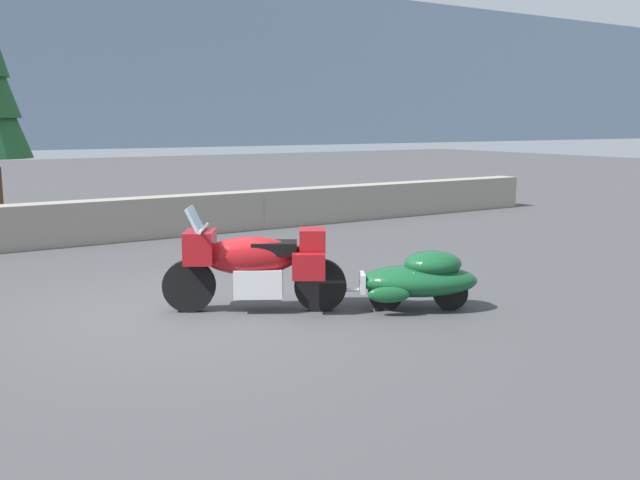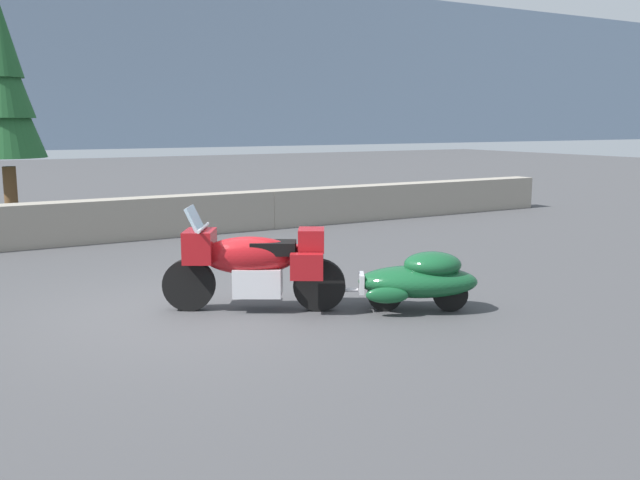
# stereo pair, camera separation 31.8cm
# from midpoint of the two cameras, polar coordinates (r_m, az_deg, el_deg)

# --- Properties ---
(ground_plane) EXTENTS (80.00, 80.00, 0.00)m
(ground_plane) POSITION_cam_midpoint_polar(r_m,az_deg,el_deg) (8.88, -11.80, -5.95)
(ground_plane) COLOR #424244
(stone_guard_wall) EXTENTS (24.00, 0.63, 0.84)m
(stone_guard_wall) POSITION_cam_midpoint_polar(r_m,az_deg,el_deg) (14.40, -19.55, 1.34)
(stone_guard_wall) COLOR gray
(stone_guard_wall) RESTS_ON ground
(touring_motorcycle) EXTENTS (2.06, 1.43, 1.33)m
(touring_motorcycle) POSITION_cam_midpoint_polar(r_m,az_deg,el_deg) (8.73, -6.49, -1.88)
(touring_motorcycle) COLOR black
(touring_motorcycle) RESTS_ON ground
(car_shaped_trailer) EXTENTS (2.08, 1.43, 0.76)m
(car_shaped_trailer) POSITION_cam_midpoint_polar(r_m,az_deg,el_deg) (8.84, 7.13, -3.15)
(car_shaped_trailer) COLOR black
(car_shaped_trailer) RESTS_ON ground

